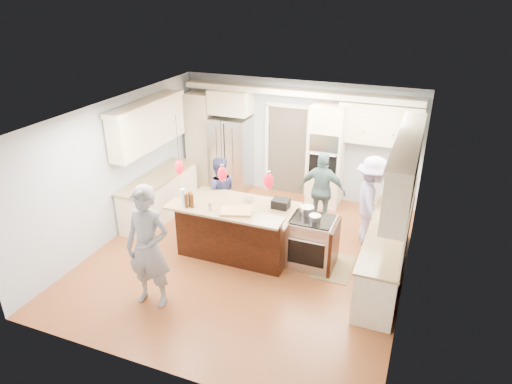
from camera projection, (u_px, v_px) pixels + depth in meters
ground_plane at (249, 255)px, 8.51m from camera, size 6.00×6.00×0.00m
room_shell at (248, 164)px, 7.75m from camera, size 5.54×6.04×2.72m
refrigerator at (231, 154)px, 10.88m from camera, size 0.90×0.70×1.80m
oven_column at (326, 156)px, 10.03m from camera, size 0.72×0.69×2.30m
back_upper_cabinets at (264, 125)px, 10.39m from camera, size 5.30×0.61×2.54m
right_counter_run at (393, 221)px, 7.50m from camera, size 0.64×3.10×2.51m
left_cabinets at (156, 170)px, 9.56m from camera, size 0.64×2.30×2.51m
kitchen_island at (238, 228)px, 8.45m from camera, size 2.10×1.46×1.12m
island_range at (313, 242)px, 8.05m from camera, size 0.82×0.71×0.92m
pendant_lights at (222, 174)px, 7.40m from camera, size 1.75×0.15×1.03m
person_bar_end at (148, 248)px, 6.87m from camera, size 0.75×0.52×1.99m
person_far_left at (219, 192)px, 9.24m from camera, size 0.92×0.86×1.51m
person_far_right at (322, 191)px, 9.20m from camera, size 0.96×0.42×1.61m
person_range_side at (371, 201)px, 8.58m from camera, size 0.99×1.29×1.76m
floor_rug at (333, 267)px, 8.15m from camera, size 0.66×0.95×0.01m
water_bottle at (183, 198)px, 7.76m from camera, size 0.10×0.10×0.34m
beer_bottle_a at (192, 201)px, 7.76m from camera, size 0.07×0.07×0.25m
beer_bottle_b at (186, 201)px, 7.76m from camera, size 0.07×0.07×0.25m
beer_bottle_c at (190, 199)px, 7.81m from camera, size 0.09×0.09×0.26m
drink_can at (210, 207)px, 7.69m from camera, size 0.09×0.09×0.13m
cutting_board at (236, 211)px, 7.65m from camera, size 0.61×0.51×0.04m
pot_large at (307, 210)px, 8.00m from camera, size 0.24×0.24×0.14m
pot_small at (315, 218)px, 7.78m from camera, size 0.21×0.21×0.10m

